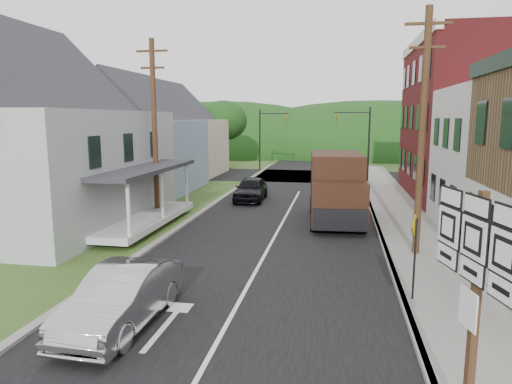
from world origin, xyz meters
The scene contains 23 objects.
ground centered at (0.00, 0.00, 0.00)m, with size 120.00×120.00×0.00m, color #2D4719.
road centered at (0.00, 10.00, 0.00)m, with size 9.00×90.00×0.02m, color black.
cross_road centered at (0.00, 27.00, 0.00)m, with size 60.00×9.00×0.02m, color black.
sidewalk_right centered at (5.90, 8.00, 0.07)m, with size 2.80×55.00×0.15m, color slate.
curb_right centered at (4.55, 8.00, 0.07)m, with size 0.20×55.00×0.15m, color slate.
curb_left centered at (-4.65, 8.00, 0.06)m, with size 0.30×55.00×0.12m, color slate.
storefront_red centered at (11.30, 17.00, 5.00)m, with size 8.00×12.00×10.00m, color maroon.
house_gray centered at (-12.00, 6.00, 4.23)m, with size 10.20×12.24×8.35m.
house_blue centered at (-11.00, 17.00, 3.69)m, with size 7.14×8.16×7.28m.
house_cream centered at (-11.50, 26.00, 3.69)m, with size 7.14×8.16×7.28m.
utility_pole_right centered at (5.60, 3.50, 4.66)m, with size 1.60×0.26×9.00m.
utility_pole_left centered at (-6.50, 8.00, 4.66)m, with size 1.60×0.26×9.00m.
traffic_signal_right centered at (4.30, 23.50, 3.76)m, with size 2.87×0.20×6.00m.
traffic_signal_left centered at (-4.30, 30.50, 3.76)m, with size 2.87×0.20×6.00m.
tree_left_b centered at (-17.00, 12.00, 4.88)m, with size 4.80×4.80×6.94m.
tree_left_c centered at (-19.00, 20.00, 5.94)m, with size 5.80×5.80×8.41m.
tree_left_d centered at (-9.00, 32.00, 4.88)m, with size 4.80×4.80×6.94m.
forested_ridge centered at (0.00, 55.00, 0.00)m, with size 90.00×30.00×16.00m, color #153710.
silver_sedan centered at (-2.55, -3.84, 0.73)m, with size 1.55×4.46×1.47m, color #ABACB0.
dark_sedan centered at (-2.71, 13.90, 0.74)m, with size 1.75×4.35×1.48m, color black.
delivery_van centered at (2.59, 8.83, 1.73)m, with size 2.88×6.25×3.41m.
route_sign_cluster centered at (4.75, -6.68, 2.70)m, with size 0.62×2.20×3.93m.
warning_sign centered at (4.78, -1.15, 1.71)m, with size 0.27×0.63×2.45m.
Camera 1 is at (2.64, -13.85, 5.15)m, focal length 32.00 mm.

